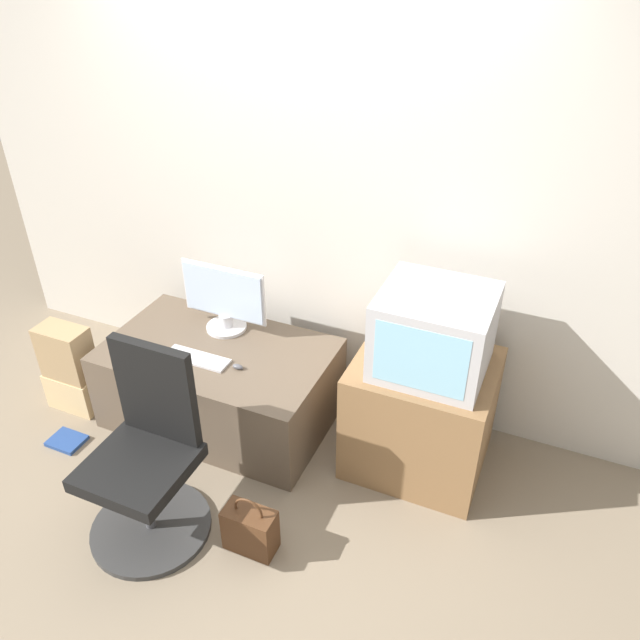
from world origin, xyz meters
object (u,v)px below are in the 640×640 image
Objects in this scene: handbag at (250,530)px; main_monitor at (224,299)px; office_chair at (147,464)px; mouse at (238,367)px; crt_tv at (434,332)px; cardboard_box_lower at (76,389)px; book at (67,441)px; keyboard at (197,358)px.

main_monitor is at bearing 124.49° from handbag.
handbag is (0.51, 0.05, -0.27)m from office_chair.
crt_tv is (1.00, 0.21, 0.37)m from mouse.
mouse is 1.17m from cardboard_box_lower.
mouse is at bearing 122.08° from handbag.
crt_tv is 1.61× the size of handbag.
cardboard_box_lower is (-2.09, -0.37, -0.76)m from crt_tv.
crt_tv is 1.29m from handbag.
mouse is 0.87m from handbag.
main_monitor reaches higher than cardboard_box_lower.
book is (0.17, -0.30, -0.11)m from cardboard_box_lower.
mouse is 1.14m from book.
cardboard_box_lower is (-1.00, 0.55, -0.28)m from office_chair.
mouse is at bearing 8.46° from cardboard_box_lower.
keyboard reaches higher than cardboard_box_lower.
office_chair is (0.16, -0.69, -0.11)m from keyboard.
main_monitor is at bearing 30.51° from cardboard_box_lower.
keyboard is at bearing -88.25° from main_monitor.
keyboard is 0.38× the size of office_chair.
mouse reaches higher than handbag.
mouse is at bearing 26.51° from book.
office_chair is 2.99× the size of handbag.
cardboard_box_lower is (-0.83, -0.49, -0.58)m from main_monitor.
crt_tv is at bearing -5.19° from main_monitor.
office_chair reaches higher than handbag.
book is (-0.92, -0.46, -0.50)m from mouse.
keyboard is 0.72m from office_chair.
office_chair is (-1.10, -0.92, -0.48)m from crt_tv.
main_monitor is 0.39m from keyboard.
book is at bearing -129.96° from main_monitor.
handbag is 1.35m from book.
handbag is (0.68, -0.99, -0.57)m from main_monitor.
cardboard_box_lower is at bearing -171.54° from mouse.
cardboard_box_lower is (-1.09, -0.16, -0.39)m from mouse.
crt_tv is at bearing 55.92° from handbag.
mouse is 0.72m from office_chair.
handbag is at bearing -8.59° from book.
mouse is 0.32× the size of book.
mouse is at bearing -51.02° from main_monitor.
handbag is at bearing -57.92° from mouse.
main_monitor is 8.43× the size of mouse.
mouse is 0.06× the size of office_chair.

